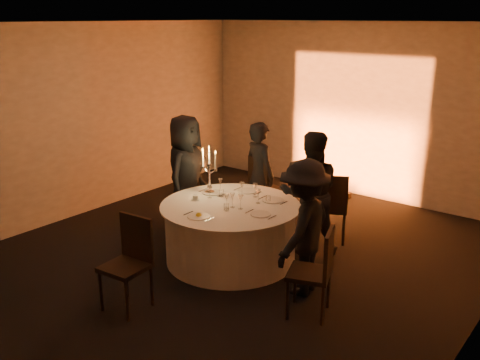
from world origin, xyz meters
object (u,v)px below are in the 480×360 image
Objects in this scene: guest_right at (304,228)px; coffee_cup at (195,198)px; chair_right at (317,267)px; chair_front at (130,257)px; chair_back_right at (331,204)px; guest_left at (186,175)px; candelabra at (209,176)px; chair_back_left at (264,186)px; chair_left at (191,185)px; guest_back_right at (310,193)px; guest_back_left at (260,175)px; banquet_table at (231,232)px.

guest_right reaches higher than coffee_cup.
chair_right is 0.97× the size of chair_front.
chair_back_right is 0.58× the size of guest_left.
chair_front is at bearing -77.92° from candelabra.
chair_left is at bearing 51.58° from chair_back_left.
chair_back_right is at bearing -170.53° from guest_right.
guest_back_left is at bearing -57.49° from guest_back_right.
guest_left is at bearing -127.58° from chair_right.
chair_left is 0.67× the size of guest_right.
candelabra is (-0.04, 0.34, 0.20)m from coffee_cup.
chair_back_left is 2.71m from chair_right.
chair_back_left is at bearing -152.59° from chair_right.
guest_back_left is at bearing -57.29° from guest_left.
guest_back_right is (1.80, 0.48, -0.04)m from guest_left.
chair_back_right is 2.12m from guest_left.
coffee_cup is at bearing 98.40° from chair_front.
guest_back_right is 1.05× the size of guest_right.
coffee_cup is (-1.22, -1.46, 0.23)m from chair_back_right.
candelabra is at bearing 159.23° from banquet_table.
chair_back_right is 0.99× the size of chair_front.
chair_back_right is 1.92m from coffee_cup.
chair_back_left reaches higher than chair_front.
guest_left is at bearing -109.57° from guest_right.
banquet_table is 1.53m from chair_back_right.
chair_back_left reaches higher than chair_right.
banquet_table is at bearing 122.40° from chair_back_left.
chair_front is 0.58× the size of guest_left.
chair_left is at bearing 50.95° from guest_back_left.
banquet_table is at bearing 79.95° from chair_front.
guest_left is at bearing 69.85° from guest_back_left.
chair_back_right is 1.52× the size of candelabra.
chair_front is at bearing 177.86° from chair_left.
guest_back_left reaches higher than chair_left.
chair_left is at bearing -9.23° from chair_back_right.
chair_left is 1.60× the size of candelabra.
chair_left reaches higher than chair_front.
chair_right is (2.89, -1.18, -0.05)m from chair_left.
candelabra is at bearing 14.98° from chair_back_right.
banquet_table is at bearing -146.90° from chair_left.
chair_back_left reaches higher than coffee_cup.
guest_right is at bearing 152.23° from chair_back_left.
chair_back_right is at bearing 60.70° from banquet_table.
guest_right is (0.51, -0.99, -0.04)m from guest_back_right.
coffee_cup is (0.85, -0.81, 0.20)m from chair_left.
chair_front is 2.19m from guest_left.
chair_back_right is at bearing 41.71° from candelabra.
guest_back_right is (1.99, 0.18, 0.23)m from chair_left.
chair_right is 1.65m from guest_back_right.
coffee_cup is at bearing 106.80° from guest_back_left.
guest_right is at bearing 78.72° from guest_back_right.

